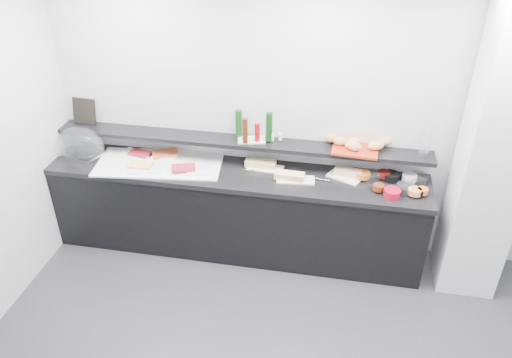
% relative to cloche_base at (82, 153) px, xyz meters
% --- Properties ---
extents(back_wall, '(5.00, 0.02, 2.70)m').
position_rel_cloche_base_xyz_m(back_wall, '(2.27, 0.27, 0.43)').
color(back_wall, '#B6B9BE').
rests_on(back_wall, ground).
extents(ceiling, '(5.00, 5.00, 0.00)m').
position_rel_cloche_base_xyz_m(ceiling, '(2.27, -1.73, 1.78)').
color(ceiling, white).
rests_on(ceiling, back_wall).
extents(column, '(0.50, 0.50, 2.70)m').
position_rel_cloche_base_xyz_m(column, '(3.77, -0.08, 0.43)').
color(column, silver).
rests_on(column, ground).
extents(buffet_cabinet, '(3.60, 0.60, 0.85)m').
position_rel_cloche_base_xyz_m(buffet_cabinet, '(1.57, -0.03, -0.50)').
color(buffet_cabinet, black).
rests_on(buffet_cabinet, ground).
extents(counter_top, '(3.62, 0.62, 0.05)m').
position_rel_cloche_base_xyz_m(counter_top, '(1.57, -0.03, -0.05)').
color(counter_top, black).
rests_on(counter_top, buffet_cabinet).
extents(wall_shelf, '(3.60, 0.25, 0.04)m').
position_rel_cloche_base_xyz_m(wall_shelf, '(1.57, 0.14, 0.21)').
color(wall_shelf, black).
rests_on(wall_shelf, back_wall).
extents(cloche_base, '(0.48, 0.39, 0.04)m').
position_rel_cloche_base_xyz_m(cloche_base, '(0.00, 0.00, 0.00)').
color(cloche_base, '#AFB1B6').
rests_on(cloche_base, counter_top).
extents(cloche_dome, '(0.52, 0.37, 0.34)m').
position_rel_cloche_base_xyz_m(cloche_dome, '(0.00, 0.01, 0.11)').
color(cloche_dome, white).
rests_on(cloche_dome, cloche_base).
extents(linen_runner, '(1.26, 0.71, 0.01)m').
position_rel_cloche_base_xyz_m(linen_runner, '(0.82, -0.03, -0.01)').
color(linen_runner, white).
rests_on(linen_runner, counter_top).
extents(platter_meat_a, '(0.35, 0.27, 0.01)m').
position_rel_cloche_base_xyz_m(platter_meat_a, '(0.55, 0.07, 0.00)').
color(platter_meat_a, white).
rests_on(platter_meat_a, linen_runner).
extents(food_meat_a, '(0.23, 0.17, 0.02)m').
position_rel_cloche_base_xyz_m(food_meat_a, '(0.58, 0.08, 0.02)').
color(food_meat_a, maroon).
rests_on(food_meat_a, platter_meat_a).
extents(platter_salmon, '(0.29, 0.21, 0.01)m').
position_rel_cloche_base_xyz_m(platter_salmon, '(0.82, 0.12, 0.00)').
color(platter_salmon, white).
rests_on(platter_salmon, linen_runner).
extents(food_salmon, '(0.29, 0.25, 0.02)m').
position_rel_cloche_base_xyz_m(food_salmon, '(0.83, 0.12, 0.02)').
color(food_salmon, '#CD4E29').
rests_on(food_salmon, platter_salmon).
extents(platter_cheese, '(0.34, 0.27, 0.01)m').
position_rel_cloche_base_xyz_m(platter_cheese, '(0.73, -0.16, 0.00)').
color(platter_cheese, silver).
rests_on(platter_cheese, linen_runner).
extents(food_cheese, '(0.21, 0.14, 0.02)m').
position_rel_cloche_base_xyz_m(food_cheese, '(0.68, -0.14, 0.02)').
color(food_cheese, '#E3BC58').
rests_on(food_cheese, platter_cheese).
extents(platter_meat_b, '(0.33, 0.27, 0.01)m').
position_rel_cloche_base_xyz_m(platter_meat_b, '(1.28, -0.09, 0.00)').
color(platter_meat_b, white).
rests_on(platter_meat_b, linen_runner).
extents(food_meat_b, '(0.25, 0.20, 0.02)m').
position_rel_cloche_base_xyz_m(food_meat_b, '(1.10, -0.12, 0.02)').
color(food_meat_b, maroon).
rests_on(food_meat_b, platter_meat_b).
extents(sandwich_plate_left, '(0.35, 0.16, 0.01)m').
position_rel_cloche_base_xyz_m(sandwich_plate_left, '(1.85, 0.08, -0.01)').
color(sandwich_plate_left, white).
rests_on(sandwich_plate_left, counter_top).
extents(sandwich_food_left, '(0.29, 0.11, 0.06)m').
position_rel_cloche_base_xyz_m(sandwich_food_left, '(1.80, 0.09, 0.02)').
color(sandwich_food_left, '#DEC574').
rests_on(sandwich_food_left, sandwich_plate_left).
extents(tongs_left, '(0.16, 0.04, 0.01)m').
position_rel_cloche_base_xyz_m(tongs_left, '(1.74, 0.01, -0.00)').
color(tongs_left, silver).
rests_on(tongs_left, sandwich_plate_left).
extents(sandwich_plate_mid, '(0.36, 0.18, 0.01)m').
position_rel_cloche_base_xyz_m(sandwich_plate_mid, '(2.15, -0.08, -0.01)').
color(sandwich_plate_mid, white).
rests_on(sandwich_plate_mid, counter_top).
extents(sandwich_food_mid, '(0.27, 0.12, 0.06)m').
position_rel_cloche_base_xyz_m(sandwich_food_mid, '(2.10, -0.08, 0.02)').
color(sandwich_food_mid, '#E0AB75').
rests_on(sandwich_food_mid, sandwich_plate_mid).
extents(tongs_mid, '(0.16, 0.01, 0.01)m').
position_rel_cloche_base_xyz_m(tongs_mid, '(2.24, -0.13, -0.00)').
color(tongs_mid, silver).
rests_on(tongs_mid, sandwich_plate_mid).
extents(sandwich_plate_right, '(0.33, 0.24, 0.01)m').
position_rel_cloche_base_xyz_m(sandwich_plate_right, '(2.59, 0.04, -0.01)').
color(sandwich_plate_right, white).
rests_on(sandwich_plate_right, counter_top).
extents(sandwich_food_right, '(0.27, 0.14, 0.06)m').
position_rel_cloche_base_xyz_m(sandwich_food_right, '(2.62, 0.09, 0.02)').
color(sandwich_food_right, '#E8AC79').
rests_on(sandwich_food_right, sandwich_plate_right).
extents(tongs_right, '(0.16, 0.03, 0.01)m').
position_rel_cloche_base_xyz_m(tongs_right, '(2.39, -0.05, -0.00)').
color(tongs_right, '#B1B3B8').
rests_on(tongs_right, sandwich_plate_right).
extents(bowl_glass_fruit, '(0.21, 0.21, 0.07)m').
position_rel_cloche_base_xyz_m(bowl_glass_fruit, '(2.84, 0.07, 0.02)').
color(bowl_glass_fruit, white).
rests_on(bowl_glass_fruit, counter_top).
extents(fill_glass_fruit, '(0.17, 0.17, 0.05)m').
position_rel_cloche_base_xyz_m(fill_glass_fruit, '(2.75, 0.06, 0.03)').
color(fill_glass_fruit, '#CF661C').
rests_on(fill_glass_fruit, bowl_glass_fruit).
extents(bowl_black_jam, '(0.19, 0.19, 0.07)m').
position_rel_cloche_base_xyz_m(bowl_black_jam, '(3.01, 0.10, 0.02)').
color(bowl_black_jam, black).
rests_on(bowl_black_jam, counter_top).
extents(fill_black_jam, '(0.15, 0.15, 0.05)m').
position_rel_cloche_base_xyz_m(fill_black_jam, '(2.95, 0.11, 0.03)').
color(fill_black_jam, '#570D0C').
rests_on(fill_black_jam, bowl_black_jam).
extents(bowl_glass_cream, '(0.24, 0.24, 0.07)m').
position_rel_cloche_base_xyz_m(bowl_glass_cream, '(3.24, 0.10, 0.02)').
color(bowl_glass_cream, white).
rests_on(bowl_glass_cream, counter_top).
extents(fill_glass_cream, '(0.14, 0.14, 0.05)m').
position_rel_cloche_base_xyz_m(fill_glass_cream, '(3.17, 0.10, 0.03)').
color(fill_glass_cream, silver).
rests_on(fill_glass_cream, bowl_glass_cream).
extents(bowl_red_jam, '(0.18, 0.18, 0.07)m').
position_rel_cloche_base_xyz_m(bowl_red_jam, '(3.01, -0.19, 0.02)').
color(bowl_red_jam, maroon).
rests_on(bowl_red_jam, counter_top).
extents(fill_red_jam, '(0.10, 0.10, 0.05)m').
position_rel_cloche_base_xyz_m(fill_red_jam, '(2.89, -0.13, 0.03)').
color(fill_red_jam, '#5B210D').
rests_on(fill_red_jam, bowl_red_jam).
extents(bowl_glass_salmon, '(0.21, 0.21, 0.07)m').
position_rel_cloche_base_xyz_m(bowl_glass_salmon, '(3.13, -0.09, 0.02)').
color(bowl_glass_salmon, silver).
rests_on(bowl_glass_salmon, counter_top).
extents(fill_glass_salmon, '(0.16, 0.16, 0.05)m').
position_rel_cloche_base_xyz_m(fill_glass_salmon, '(3.20, -0.14, 0.03)').
color(fill_glass_salmon, orange).
rests_on(fill_glass_salmon, bowl_glass_salmon).
extents(bowl_black_fruit, '(0.12, 0.12, 0.07)m').
position_rel_cloche_base_xyz_m(bowl_black_fruit, '(3.23, -0.13, 0.02)').
color(bowl_black_fruit, black).
rests_on(bowl_black_fruit, counter_top).
extents(fill_black_fruit, '(0.11, 0.11, 0.05)m').
position_rel_cloche_base_xyz_m(fill_black_fruit, '(3.27, -0.12, 0.03)').
color(fill_black_fruit, '#F65A21').
rests_on(fill_black_fruit, bowl_black_fruit).
extents(framed_print, '(0.25, 0.09, 0.26)m').
position_rel_cloche_base_xyz_m(framed_print, '(-0.02, 0.22, 0.36)').
color(framed_print, black).
rests_on(framed_print, wall_shelf).
extents(print_art, '(0.18, 0.07, 0.22)m').
position_rel_cloche_base_xyz_m(print_art, '(0.00, 0.23, 0.36)').
color(print_art, '#CF9E95').
rests_on(print_art, framed_print).
extents(condiment_tray, '(0.28, 0.21, 0.01)m').
position_rel_cloche_base_xyz_m(condiment_tray, '(1.70, 0.16, 0.24)').
color(condiment_tray, white).
rests_on(condiment_tray, wall_shelf).
extents(bottle_green_a, '(0.07, 0.07, 0.26)m').
position_rel_cloche_base_xyz_m(bottle_green_a, '(1.56, 0.21, 0.37)').
color(bottle_green_a, '#103B13').
rests_on(bottle_green_a, condiment_tray).
extents(bottle_brown, '(0.05, 0.05, 0.24)m').
position_rel_cloche_base_xyz_m(bottle_brown, '(1.65, 0.08, 0.36)').
color(bottle_brown, '#3A1E0A').
rests_on(bottle_brown, condiment_tray).
extents(bottle_green_b, '(0.07, 0.07, 0.28)m').
position_rel_cloche_base_xyz_m(bottle_green_b, '(1.86, 0.16, 0.38)').
color(bottle_green_b, black).
rests_on(bottle_green_b, condiment_tray).
extents(bottle_hot, '(0.06, 0.06, 0.18)m').
position_rel_cloche_base_xyz_m(bottle_hot, '(1.76, 0.13, 0.33)').
color(bottle_hot, '#9D0B11').
rests_on(bottle_hot, condiment_tray).
extents(shaker_salt, '(0.05, 0.05, 0.07)m').
position_rel_cloche_base_xyz_m(shaker_salt, '(1.97, 0.19, 0.28)').
color(shaker_salt, silver).
rests_on(shaker_salt, condiment_tray).
extents(shaker_pepper, '(0.04, 0.04, 0.07)m').
position_rel_cloche_base_xyz_m(shaker_pepper, '(1.89, 0.17, 0.28)').
color(shaker_pepper, silver).
rests_on(shaker_pepper, condiment_tray).
extents(bread_tray, '(0.43, 0.31, 0.02)m').
position_rel_cloche_base_xyz_m(bread_tray, '(2.66, 0.13, 0.24)').
color(bread_tray, '#A82B12').
rests_on(bread_tray, wall_shelf).
extents(bread_roll_nw, '(0.14, 0.10, 0.08)m').
position_rel_cloche_base_xyz_m(bread_roll_nw, '(2.44, 0.22, 0.29)').
color(bread_roll_nw, '#AB7941').
rests_on(bread_roll_nw, bread_tray).
extents(bread_roll_n, '(0.16, 0.13, 0.08)m').
position_rel_cloche_base_xyz_m(bread_roll_n, '(2.64, 0.19, 0.29)').
color(bread_roll_n, '#D78752').
rests_on(bread_roll_n, bread_tray).
extents(bread_roll_ne, '(0.14, 0.12, 0.08)m').
position_rel_cloche_base_xyz_m(bread_roll_ne, '(2.93, 0.25, 0.29)').
color(bread_roll_ne, tan).
rests_on(bread_roll_ne, bread_tray).
extents(bread_roll_sw, '(0.16, 0.12, 0.08)m').
position_rel_cloche_base_xyz_m(bread_roll_sw, '(2.63, 0.12, 0.29)').
color(bread_roll_sw, tan).
rests_on(bread_roll_sw, bread_tray).
extents(bread_roll_s, '(0.14, 0.10, 0.08)m').
position_rel_cloche_base_xyz_m(bread_roll_s, '(2.65, 0.09, 0.29)').
color(bread_roll_s, '#CF804F').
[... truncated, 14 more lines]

